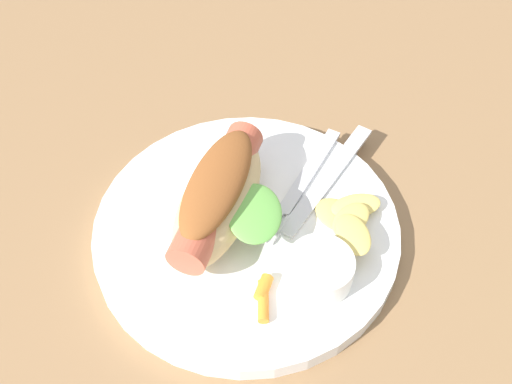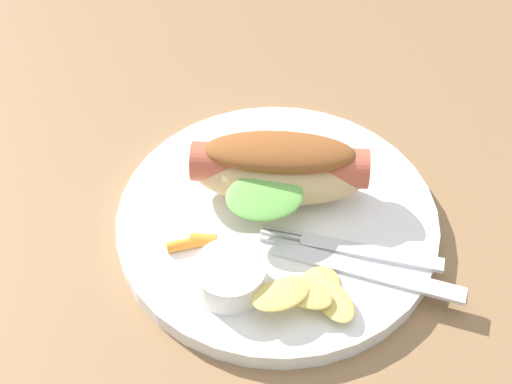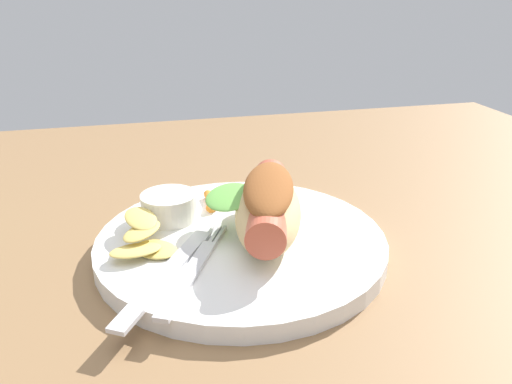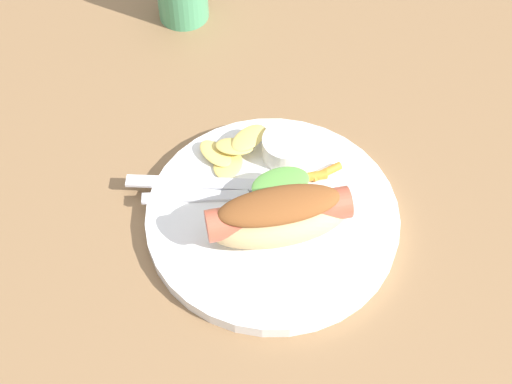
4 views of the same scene
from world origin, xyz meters
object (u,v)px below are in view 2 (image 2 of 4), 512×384
sauce_ramekin (230,276)px  carrot_garnish (195,242)px  plate (277,221)px  hot_dog (279,168)px  chips_pile (311,293)px  knife (368,271)px  fork (355,249)px

sauce_ramekin → carrot_garnish: (-4.35, -1.87, -0.80)cm
plate → sauce_ramekin: sauce_ramekin is taller
plate → sauce_ramekin: (5.93, -5.07, 2.06)cm
plate → hot_dog: bearing=163.9°
chips_pile → carrot_garnish: size_ratio=1.90×
carrot_garnish → sauce_ramekin: bearing=23.3°
plate → knife: (7.07, 5.24, 0.98)cm
knife → chips_pile: chips_pile is taller
sauce_ramekin → chips_pile: (2.57, 5.36, -0.23)cm
hot_dog → chips_pile: (10.75, -0.35, -1.97)cm
knife → chips_pile: bearing=47.4°
hot_dog → fork: 8.77cm
plate → knife: knife is taller
plate → sauce_ramekin: size_ratio=4.91×
sauce_ramekin → chips_pile: sauce_ramekin is taller
chips_pile → carrot_garnish: (-6.91, -7.23, -0.57)cm
chips_pile → fork: bearing=128.1°
knife → chips_pile: size_ratio=1.92×
chips_pile → carrot_garnish: chips_pile is taller
fork → carrot_garnish: bearing=10.8°
sauce_ramekin → plate: bearing=139.5°
plate → hot_dog: size_ratio=1.72×
fork → carrot_garnish: (-3.31, -11.84, 0.26)cm
plate → carrot_garnish: size_ratio=6.48×
plate → hot_dog: 4.46cm
sauce_ramekin → knife: bearing=83.7°
knife → chips_pile: 5.22cm
chips_pile → plate: bearing=-178.0°
plate → fork: size_ratio=1.95×
fork → knife: same height
hot_dog → carrot_garnish: bearing=43.5°
sauce_ramekin → knife: 10.43cm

